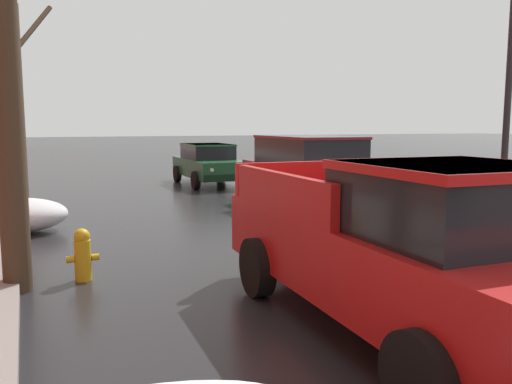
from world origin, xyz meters
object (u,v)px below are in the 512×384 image
Objects in this scene: sedan_green_parked_kerbside_mid at (209,163)px; bare_tree_mid_block at (14,93)px; pickup_truck_red_approaching_near_lane at (408,249)px; suv_maroon_parked_kerbside_close at (307,170)px; fire_hydrant at (83,254)px; street_lamp_post at (510,68)px.

bare_tree_mid_block is at bearing -156.59° from sedan_green_parked_kerbside_mid.
sedan_green_parked_kerbside_mid is (2.55, 13.44, -0.13)m from pickup_truck_red_approaching_near_lane.
bare_tree_mid_block reaches higher than suv_maroon_parked_kerbside_close.
pickup_truck_red_approaching_near_lane is 1.16× the size of suv_maroon_parked_kerbside_close.
suv_maroon_parked_kerbside_close is 6.43m from sedan_green_parked_kerbside_mid.
pickup_truck_red_approaching_near_lane is at bearing -112.30° from suv_maroon_parked_kerbside_close.
suv_maroon_parked_kerbside_close is at bearing 34.02° from fire_hydrant.
street_lamp_post is (8.80, 0.86, 2.91)m from fire_hydrant.
street_lamp_post is (6.06, 4.09, 2.39)m from pickup_truck_red_approaching_near_lane.
sedan_green_parked_kerbside_mid is 11.50m from fire_hydrant.
fire_hydrant is (-5.62, -3.79, -0.63)m from suv_maroon_parked_kerbside_close.
sedan_green_parked_kerbside_mid is 0.72× the size of street_lamp_post.
pickup_truck_red_approaching_near_lane is (3.54, -10.80, -2.00)m from bare_tree_mid_block.
pickup_truck_red_approaching_near_lane is at bearing -100.74° from sedan_green_parked_kerbside_mid.
pickup_truck_red_approaching_near_lane is 7.59m from suv_maroon_parked_kerbside_close.
bare_tree_mid_block is at bearing 96.09° from fire_hydrant.
bare_tree_mid_block is 7.69m from suv_maroon_parked_kerbside_close.
fire_hydrant is at bearing -83.91° from bare_tree_mid_block.
suv_maroon_parked_kerbside_close is 4.89m from street_lamp_post.
street_lamp_post reaches higher than fire_hydrant.
suv_maroon_parked_kerbside_close reaches higher than sedan_green_parked_kerbside_mid.
street_lamp_post is (3.51, -9.35, 2.52)m from sedan_green_parked_kerbside_mid.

